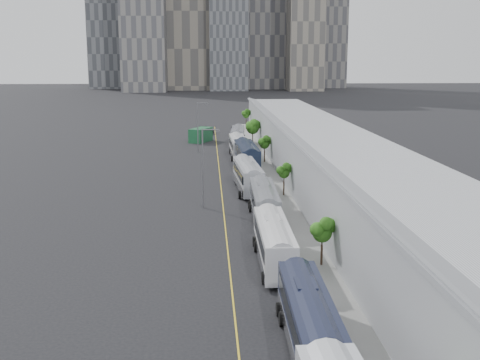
{
  "coord_description": "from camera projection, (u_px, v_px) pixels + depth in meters",
  "views": [
    {
      "loc": [
        -3.12,
        -13.54,
        16.63
      ],
      "look_at": [
        0.47,
        53.7,
        3.0
      ],
      "focal_mm": 45.0,
      "sensor_mm": 36.0,
      "label": 1
    }
  ],
  "objects": [
    {
      "name": "bus_4",
      "position": [
        248.0,
        178.0,
        76.85
      ],
      "size": [
        3.29,
        12.97,
        3.76
      ],
      "rotation": [
        0.0,
        0.0,
        0.05
      ],
      "color": "#A5A7AF",
      "rests_on": "ground"
    },
    {
      "name": "street_lamp_far",
      "position": [
        199.0,
        124.0,
        107.42
      ],
      "size": [
        2.04,
        0.22,
        8.97
      ],
      "color": "#59595E",
      "rests_on": "ground"
    },
    {
      "name": "bus_1",
      "position": [
        309.0,
        325.0,
        34.81
      ],
      "size": [
        2.73,
        12.18,
        3.55
      ],
      "rotation": [
        0.0,
        0.0,
        -0.02
      ],
      "color": "black",
      "rests_on": "ground"
    },
    {
      "name": "tree_5",
      "position": [
        246.0,
        114.0,
        142.95
      ],
      "size": [
        1.66,
        1.66,
        4.59
      ],
      "color": "black",
      "rests_on": "ground"
    },
    {
      "name": "lane_line",
      "position": [
        223.0,
        203.0,
        70.46
      ],
      "size": [
        0.12,
        160.0,
        0.02
      ],
      "primitive_type": "cube",
      "color": "gold",
      "rests_on": "ground"
    },
    {
      "name": "street_lamp_near",
      "position": [
        204.0,
        163.0,
        67.23
      ],
      "size": [
        2.04,
        0.22,
        9.0
      ],
      "color": "#59595E",
      "rests_on": "ground"
    },
    {
      "name": "tree_2",
      "position": [
        284.0,
        172.0,
        73.44
      ],
      "size": [
        1.38,
        1.38,
        3.82
      ],
      "color": "black",
      "rests_on": "ground"
    },
    {
      "name": "depot",
      "position": [
        346.0,
        172.0,
        70.53
      ],
      "size": [
        12.45,
        160.4,
        7.2
      ],
      "color": "gray",
      "rests_on": "ground"
    },
    {
      "name": "tree_3",
      "position": [
        265.0,
        143.0,
        97.16
      ],
      "size": [
        1.63,
        1.63,
        4.16
      ],
      "color": "black",
      "rests_on": "ground"
    },
    {
      "name": "sidewalk",
      "position": [
        311.0,
        201.0,
        71.0
      ],
      "size": [
        10.0,
        170.0,
        0.12
      ],
      "primitive_type": "cube",
      "color": "gray",
      "rests_on": "ground"
    },
    {
      "name": "bus_5",
      "position": [
        247.0,
        158.0,
        91.95
      ],
      "size": [
        3.28,
        13.85,
        4.02
      ],
      "rotation": [
        0.0,
        0.0,
        0.04
      ],
      "color": "#161E33",
      "rests_on": "ground"
    },
    {
      "name": "bus_3",
      "position": [
        264.0,
        205.0,
        63.03
      ],
      "size": [
        2.77,
        12.37,
        3.6
      ],
      "rotation": [
        0.0,
        0.0,
        -0.02
      ],
      "color": "slate",
      "rests_on": "ground"
    },
    {
      "name": "bus_6",
      "position": [
        238.0,
        148.0,
        103.08
      ],
      "size": [
        2.78,
        12.46,
        3.63
      ],
      "rotation": [
        0.0,
        0.0,
        0.02
      ],
      "color": "silver",
      "rests_on": "ground"
    },
    {
      "name": "bus_2",
      "position": [
        274.0,
        246.0,
        49.31
      ],
      "size": [
        2.77,
        12.39,
        3.61
      ],
      "rotation": [
        0.0,
        0.0,
        -0.01
      ],
      "color": "silver",
      "rests_on": "ground"
    },
    {
      "name": "bus_7",
      "position": [
        238.0,
        138.0,
        117.17
      ],
      "size": [
        3.35,
        12.33,
        3.56
      ],
      "rotation": [
        0.0,
        0.0,
        -0.07
      ],
      "color": "gray",
      "rests_on": "ground"
    },
    {
      "name": "tree_4",
      "position": [
        253.0,
        126.0,
        116.66
      ],
      "size": [
        2.51,
        2.51,
        5.08
      ],
      "color": "black",
      "rests_on": "ground"
    },
    {
      "name": "tree_1",
      "position": [
        322.0,
        230.0,
        48.47
      ],
      "size": [
        1.59,
        1.59,
        3.86
      ],
      "color": "black",
      "rests_on": "ground"
    },
    {
      "name": "suv",
      "position": [
        205.0,
        130.0,
        135.58
      ],
      "size": [
        4.64,
        6.45,
        1.63
      ],
      "primitive_type": "imported",
      "rotation": [
        0.0,
        0.0,
        0.37
      ],
      "color": "black",
      "rests_on": "ground"
    },
    {
      "name": "shipping_container",
      "position": [
        201.0,
        135.0,
        122.17
      ],
      "size": [
        4.98,
        6.7,
        2.78
      ],
      "primitive_type": "cube",
      "rotation": [
        0.0,
        0.0,
        -0.43
      ],
      "color": "#16492A",
      "rests_on": "ground"
    }
  ]
}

